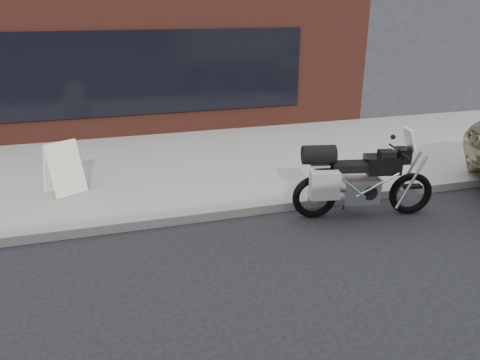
{
  "coord_description": "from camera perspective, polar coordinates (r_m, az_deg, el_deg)",
  "views": [
    {
      "loc": [
        -2.03,
        -2.67,
        3.33
      ],
      "look_at": [
        -0.21,
        3.52,
        0.85
      ],
      "focal_mm": 35.0,
      "sensor_mm": 36.0,
      "label": 1
    }
  ],
  "objects": [
    {
      "name": "motorcycle",
      "position": [
        7.73,
        13.9,
        -0.01
      ],
      "size": [
        2.32,
        0.84,
        1.48
      ],
      "rotation": [
        0.0,
        0.0,
        -0.19
      ],
      "color": "black",
      "rests_on": "ground"
    },
    {
      "name": "neighbour_building",
      "position": [
        20.56,
        20.58,
        18.86
      ],
      "size": [
        10.0,
        10.0,
        6.0
      ],
      "primitive_type": "cube",
      "color": "#29292E",
      "rests_on": "ground"
    },
    {
      "name": "near_sidewalk",
      "position": [
        10.41,
        -4.32,
        2.72
      ],
      "size": [
        44.0,
        6.0,
        0.15
      ],
      "primitive_type": "cube",
      "color": "gray",
      "rests_on": "ground"
    },
    {
      "name": "storefront",
      "position": [
        16.69,
        -16.96,
        16.45
      ],
      "size": [
        14.0,
        10.07,
        4.5
      ],
      "color": "#58261C",
      "rests_on": "ground"
    },
    {
      "name": "sandwich_sign",
      "position": [
        8.75,
        -20.77,
        1.47
      ],
      "size": [
        0.76,
        0.74,
        0.92
      ],
      "rotation": [
        0.0,
        0.0,
        0.51
      ],
      "color": "white",
      "rests_on": "near_sidewalk"
    }
  ]
}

